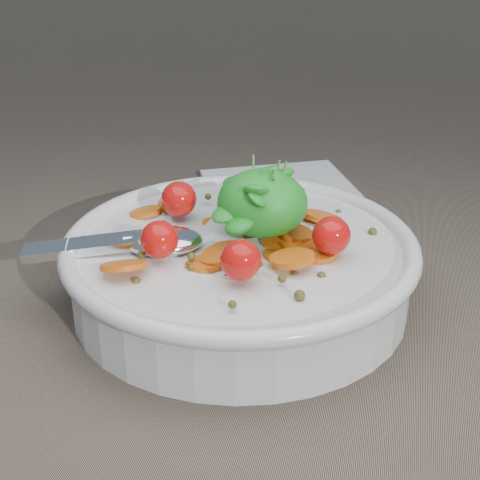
# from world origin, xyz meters

# --- Properties ---
(ground) EXTENTS (6.00, 6.00, 0.00)m
(ground) POSITION_xyz_m (0.00, 0.00, 0.00)
(ground) COLOR #746453
(ground) RESTS_ON ground
(bowl) EXTENTS (0.32, 0.30, 0.13)m
(bowl) POSITION_xyz_m (0.01, -0.02, 0.03)
(bowl) COLOR silver
(bowl) RESTS_ON ground
(napkin) EXTENTS (0.21, 0.20, 0.01)m
(napkin) POSITION_xyz_m (-0.00, 0.23, 0.00)
(napkin) COLOR white
(napkin) RESTS_ON ground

